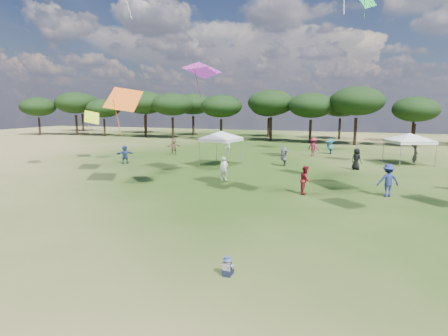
{
  "coord_description": "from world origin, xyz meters",
  "views": [
    {
      "loc": [
        4.04,
        -7.63,
        5.02
      ],
      "look_at": [
        -0.97,
        6.0,
        2.62
      ],
      "focal_mm": 30.0,
      "sensor_mm": 36.0,
      "label": 1
    }
  ],
  "objects": [
    {
      "name": "tent_left",
      "position": [
        -7.12,
        22.01,
        2.83
      ],
      "size": [
        5.61,
        5.61,
        3.26
      ],
      "rotation": [
        0.0,
        0.0,
        -0.2
      ],
      "color": "gray",
      "rests_on": "ground"
    },
    {
      "name": "toddler",
      "position": [
        0.49,
        2.33,
        0.27
      ],
      "size": [
        0.4,
        0.44,
        0.59
      ],
      "rotation": [
        0.0,
        0.0,
        0.04
      ],
      "color": "black",
      "rests_on": "ground"
    },
    {
      "name": "festival_crowd",
      "position": [
        -1.18,
        24.35,
        0.87
      ],
      "size": [
        29.33,
        21.05,
        1.9
      ],
      "color": "#36343A",
      "rests_on": "ground"
    },
    {
      "name": "ground",
      "position": [
        0.0,
        0.0,
        0.0
      ],
      "size": [
        140.0,
        140.0,
        0.0
      ],
      "primitive_type": "plane",
      "color": "#2C4815",
      "rests_on": "ground"
    },
    {
      "name": "tent_right",
      "position": [
        7.97,
        28.21,
        2.6
      ],
      "size": [
        5.98,
        5.98,
        3.03
      ],
      "rotation": [
        0.0,
        0.0,
        0.4
      ],
      "color": "gray",
      "rests_on": "ground"
    },
    {
      "name": "tree_line",
      "position": [
        2.39,
        47.41,
        5.42
      ],
      "size": [
        108.78,
        17.63,
        7.77
      ],
      "color": "black",
      "rests_on": "ground"
    }
  ]
}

